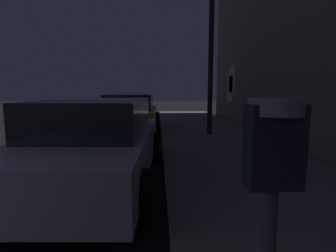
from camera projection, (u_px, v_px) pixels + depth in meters
The scene contains 4 objects.
parking_meter at pixel (271, 193), 0.96m from camera, with size 0.19×0.19×1.41m.
car_silver at pixel (97, 142), 4.48m from camera, with size 2.18×4.50×1.43m.
car_yellow_cab at pixel (130, 113), 9.99m from camera, with size 2.16×4.35×1.43m.
street_lamp at pixel (211, 29), 8.32m from camera, with size 0.44×0.44×5.00m.
Camera 1 is at (3.89, -0.11, 1.59)m, focal length 28.31 mm.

